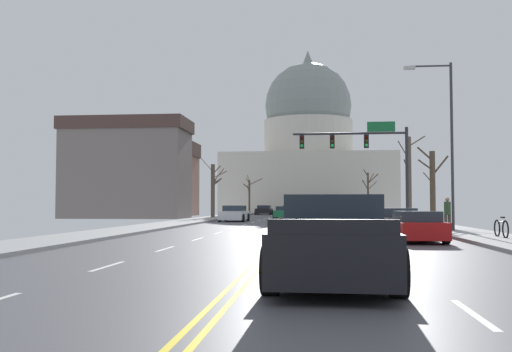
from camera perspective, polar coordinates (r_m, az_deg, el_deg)
The scene contains 22 objects.
ground at distance 27.07m, azimuth 2.98°, elevation -5.81°, with size 20.00×180.00×0.20m.
signal_gantry at distance 40.62m, azimuth 10.75°, elevation 2.56°, with size 7.91×0.41×6.99m.
street_lamp_right at distance 30.65m, azimuth 18.20°, elevation 4.23°, with size 2.39×0.24×8.45m.
capitol_building at distance 104.36m, azimuth 5.17°, elevation 2.50°, with size 29.73×19.18×29.20m.
sedan_near_00 at distance 35.26m, azimuth 6.49°, elevation -4.19°, with size 1.93×4.37×1.20m.
sedan_near_01 at distance 29.74m, azimuth 13.70°, elevation -4.37°, with size 2.08×4.37×1.25m.
sedan_near_02 at distance 23.35m, azimuth 15.41°, elevation -4.87°, with size 2.04×4.42×1.19m.
sedan_near_03 at distance 17.25m, azimuth 7.13°, elevation -5.71°, with size 1.98×4.69×1.19m.
pickup_truck_near_04 at distance 11.25m, azimuth 7.68°, elevation -6.46°, with size 2.45×5.74×1.66m.
sedan_oncoming_00 at distance 47.75m, azimuth -2.15°, elevation -3.76°, with size 2.21×4.42×1.31m.
sedan_oncoming_01 at distance 57.02m, azimuth 2.83°, elevation -3.63°, with size 2.12×4.47×1.19m.
sedan_oncoming_02 at distance 65.77m, azimuth 3.35°, elevation -3.49°, with size 2.07×4.42×1.26m.
sedan_oncoming_03 at distance 75.89m, azimuth 0.79°, elevation -3.39°, with size 2.17×4.26×1.22m.
flank_building_00 at distance 70.96m, azimuth -9.85°, elevation -0.25°, with size 9.67×7.21×8.85m.
flank_building_01 at distance 59.47m, azimuth -12.62°, elevation 0.76°, with size 12.44×6.46×9.95m.
bare_tree_00 at distance 45.17m, azimuth 14.84°, elevation -0.14°, with size 2.15×2.40×6.46m.
bare_tree_01 at distance 80.20m, azimuth -0.64°, elevation -1.80°, with size 2.67×1.88×5.34m.
bare_tree_02 at distance 74.20m, azimuth 11.02°, elevation -1.39°, with size 2.08×1.62×5.68m.
bare_tree_03 at distance 56.34m, azimuth -4.25°, elevation -1.33°, with size 2.55×1.70×5.78m.
bare_tree_04 at distance 37.39m, azimuth 17.01°, elevation -0.90°, with size 1.97×1.98×4.92m.
pedestrian_00 at distance 31.35m, azimuth 18.36°, elevation -3.36°, with size 0.35×0.34×1.66m.
bicycle_parked at distance 25.09m, azimuth 23.02°, elevation -4.78°, with size 0.12×1.77×0.85m.
Camera 1 is at (1.41, -26.99, 1.49)m, focal length 40.57 mm.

